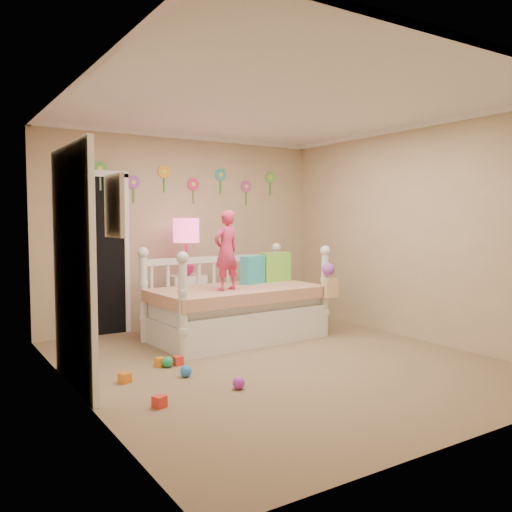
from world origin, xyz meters
TOP-DOWN VIEW (x-y plane):
  - floor at (0.00, 0.00)m, footprint 4.00×4.50m
  - ceiling at (0.00, 0.00)m, footprint 4.00×4.50m
  - back_wall at (0.00, 2.25)m, footprint 4.00×0.01m
  - left_wall at (-2.00, 0.00)m, footprint 0.01×4.50m
  - right_wall at (2.00, 0.00)m, footprint 0.01×4.50m
  - crown_molding at (0.00, 0.00)m, footprint 4.00×4.50m
  - daybed at (0.16, 1.13)m, footprint 2.16×1.25m
  - pillow_turquoise at (0.51, 1.32)m, footprint 0.38×0.24m
  - pillow_lime at (0.92, 1.39)m, footprint 0.41×0.17m
  - child at (-0.08, 0.96)m, footprint 0.38×0.29m
  - nightstand at (-0.17, 1.85)m, footprint 0.46×0.36m
  - table_lamp at (-0.17, 1.85)m, footprint 0.34×0.34m
  - closet_doorway at (-1.25, 2.23)m, footprint 0.90×0.04m
  - flower_decals at (-0.09, 2.24)m, footprint 3.40×0.02m
  - mirror_closet at (-1.96, 0.30)m, footprint 0.07×1.30m
  - wall_picture at (-1.97, -0.90)m, footprint 0.05×0.34m
  - hanging_bag at (1.16, 0.59)m, footprint 0.20×0.16m
  - toy_scatter at (-1.17, 0.05)m, footprint 1.15×1.48m

SIDE VIEW (x-z plane):
  - floor at x=0.00m, z-range -0.01..0.01m
  - toy_scatter at x=-1.17m, z-range 0.00..0.11m
  - nightstand at x=-0.17m, z-range 0.00..0.74m
  - daybed at x=0.16m, z-range 0.00..1.14m
  - hanging_bag at x=1.16m, z-range 0.52..0.88m
  - pillow_turquoise at x=0.51m, z-range 0.64..0.99m
  - pillow_lime at x=0.92m, z-range 0.64..1.02m
  - closet_doorway at x=-1.25m, z-range 0.00..2.07m
  - mirror_closet at x=-1.96m, z-range 0.00..2.10m
  - child at x=-0.08m, z-range 0.64..1.56m
  - table_lamp at x=-0.17m, z-range 0.86..1.60m
  - back_wall at x=0.00m, z-range 0.00..2.60m
  - left_wall at x=-2.00m, z-range 0.00..2.60m
  - right_wall at x=2.00m, z-range 0.00..2.60m
  - wall_picture at x=-1.97m, z-range 1.34..1.76m
  - flower_decals at x=-0.09m, z-range 1.69..2.19m
  - crown_molding at x=0.00m, z-range 2.54..2.60m
  - ceiling at x=0.00m, z-range 2.60..2.60m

